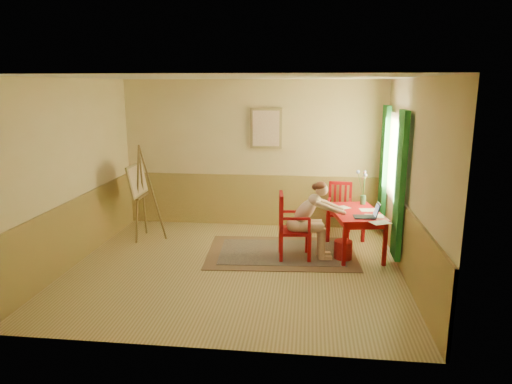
# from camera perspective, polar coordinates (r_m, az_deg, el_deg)

# --- Properties ---
(room) EXTENTS (5.04, 4.54, 2.84)m
(room) POSITION_cam_1_polar(r_m,az_deg,el_deg) (6.77, -2.64, 1.91)
(room) COLOR tan
(room) RESTS_ON ground
(wainscot) EXTENTS (5.00, 4.50, 1.00)m
(wainscot) POSITION_cam_1_polar(r_m,az_deg,el_deg) (7.75, -1.63, -3.51)
(wainscot) COLOR tan
(wainscot) RESTS_ON room
(window) EXTENTS (0.12, 2.01, 2.20)m
(window) POSITION_cam_1_polar(r_m,az_deg,el_deg) (7.89, 16.34, 2.58)
(window) COLOR white
(window) RESTS_ON room
(wall_portrait) EXTENTS (0.60, 0.05, 0.76)m
(wall_portrait) POSITION_cam_1_polar(r_m,az_deg,el_deg) (8.83, 1.24, 7.79)
(wall_portrait) COLOR #978452
(wall_portrait) RESTS_ON room
(rug) EXTENTS (2.51, 1.77, 0.02)m
(rug) POSITION_cam_1_polar(r_m,az_deg,el_deg) (7.74, 3.11, -7.38)
(rug) COLOR #8C7251
(rug) RESTS_ON room
(table) EXTENTS (0.93, 1.31, 0.72)m
(table) POSITION_cam_1_polar(r_m,az_deg,el_deg) (7.68, 12.06, -2.93)
(table) COLOR #B80F13
(table) RESTS_ON room
(chair_left) EXTENTS (0.53, 0.51, 1.06)m
(chair_left) POSITION_cam_1_polar(r_m,az_deg,el_deg) (7.37, 4.34, -4.18)
(chair_left) COLOR #B80F13
(chair_left) RESTS_ON room
(chair_back) EXTENTS (0.47, 0.49, 0.96)m
(chair_back) POSITION_cam_1_polar(r_m,az_deg,el_deg) (8.70, 10.13, -2.02)
(chair_back) COLOR #B80F13
(chair_back) RESTS_ON room
(figure) EXTENTS (0.94, 0.44, 1.25)m
(figure) POSITION_cam_1_polar(r_m,az_deg,el_deg) (7.33, 6.62, -3.01)
(figure) COLOR beige
(figure) RESTS_ON room
(laptop) EXTENTS (0.39, 0.25, 0.23)m
(laptop) POSITION_cam_1_polar(r_m,az_deg,el_deg) (7.32, 13.57, -2.71)
(laptop) COLOR #1E2338
(laptop) RESTS_ON table
(papers) EXTENTS (0.87, 1.11, 0.00)m
(papers) POSITION_cam_1_polar(r_m,az_deg,el_deg) (7.51, 13.25, -2.62)
(papers) COLOR white
(papers) RESTS_ON table
(vase) EXTENTS (0.21, 0.31, 0.58)m
(vase) POSITION_cam_1_polar(r_m,az_deg,el_deg) (8.06, 12.96, 0.39)
(vase) COLOR #3F724C
(vase) RESTS_ON table
(wastebasket) EXTENTS (0.37, 0.37, 0.30)m
(wastebasket) POSITION_cam_1_polar(r_m,az_deg,el_deg) (7.54, 10.59, -6.99)
(wastebasket) COLOR red
(wastebasket) RESTS_ON room
(easel) EXTENTS (0.57, 0.75, 1.70)m
(easel) POSITION_cam_1_polar(r_m,az_deg,el_deg) (8.44, -14.10, 1.00)
(easel) COLOR brown
(easel) RESTS_ON room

